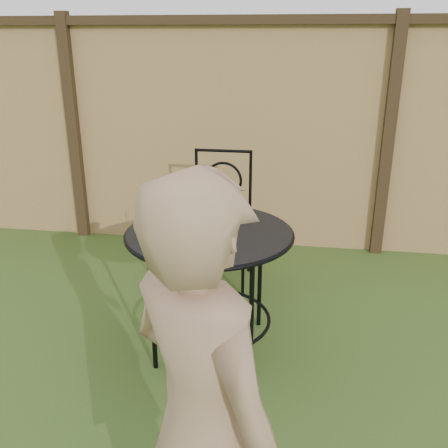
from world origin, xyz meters
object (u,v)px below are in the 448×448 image
patio_table (210,254)px  diner (204,431)px  patio_chair (220,215)px  salad_plate (203,234)px

patio_table → diner: (0.25, -1.45, 0.14)m
patio_table → patio_chair: bearing=95.4°
diner → salad_plate: (-0.27, 1.37, 0.01)m
salad_plate → diner: bearing=-78.9°
patio_table → diner: 1.47m
patio_chair → salad_plate: size_ratio=3.52×
diner → salad_plate: bearing=-40.2°
patio_chair → diner: diner is taller
patio_chair → diner: bearing=-81.9°
diner → patio_chair: bearing=-43.2°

